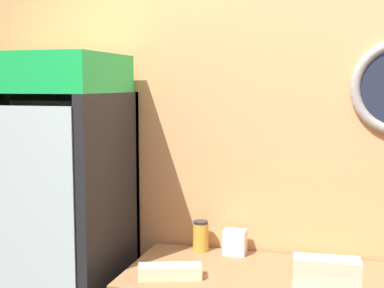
% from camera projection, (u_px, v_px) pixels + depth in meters
% --- Properties ---
extents(wall_back, '(5.20, 0.10, 2.70)m').
position_uv_depth(wall_back, '(321.00, 164.00, 2.59)').
color(wall_back, tan).
rests_on(wall_back, ground_plane).
extents(beverage_cooler, '(0.77, 0.63, 1.88)m').
position_uv_depth(beverage_cooler, '(48.00, 227.00, 2.68)').
color(beverage_cooler, black).
rests_on(beverage_cooler, ground_plane).
extents(sandwich_stack_middle, '(0.26, 0.12, 0.06)m').
position_uv_depth(sandwich_stack_middle, '(326.00, 280.00, 2.05)').
color(sandwich_stack_middle, beige).
rests_on(sandwich_stack_middle, sandwich_stack_bottom).
extents(sandwich_stack_top, '(0.26, 0.12, 0.06)m').
position_uv_depth(sandwich_stack_top, '(327.00, 265.00, 2.05)').
color(sandwich_stack_top, beige).
rests_on(sandwich_stack_top, sandwich_stack_middle).
extents(sandwich_flat_left, '(0.29, 0.17, 0.06)m').
position_uv_depth(sandwich_flat_left, '(170.00, 272.00, 2.30)').
color(sandwich_flat_left, beige).
rests_on(sandwich_flat_left, prep_counter).
extents(condiment_jar, '(0.08, 0.08, 0.15)m').
position_uv_depth(condiment_jar, '(201.00, 236.00, 2.68)').
color(condiment_jar, gold).
rests_on(condiment_jar, prep_counter).
extents(napkin_dispenser, '(0.11, 0.09, 0.12)m').
position_uv_depth(napkin_dispenser, '(235.00, 242.00, 2.63)').
color(napkin_dispenser, silver).
rests_on(napkin_dispenser, prep_counter).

